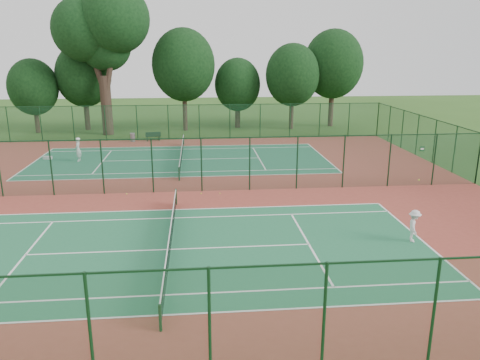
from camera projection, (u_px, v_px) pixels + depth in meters
name	position (u px, v px, depth m)	size (l,w,h in m)	color
ground	(178.00, 192.00, 29.91)	(120.00, 120.00, 0.00)	#2C541A
red_pad	(178.00, 192.00, 29.91)	(40.00, 36.00, 0.01)	brown
court_near	(171.00, 249.00, 21.28)	(23.77, 10.97, 0.01)	#216942
court_far	(182.00, 160.00, 38.54)	(23.77, 10.97, 0.01)	#1F6243
fence_north	(184.00, 122.00, 46.69)	(40.00, 0.09, 3.50)	#18492B
fence_south	(151.00, 330.00, 12.18)	(40.00, 0.09, 3.50)	#184928
fence_east	(479.00, 159.00, 31.19)	(0.09, 36.00, 3.50)	#1B5132
fence_divider	(177.00, 165.00, 29.44)	(40.00, 0.09, 3.50)	#194B2F
tennis_net_near	(170.00, 239.00, 21.14)	(0.10, 12.90, 0.97)	#153A1C
tennis_net_far	(182.00, 153.00, 38.39)	(0.10, 12.90, 0.97)	#153B22
player_near	(414.00, 226.00, 21.97)	(1.00, 0.58, 1.55)	silver
player_far	(78.00, 149.00, 37.76)	(0.70, 0.46, 1.92)	silver
trash_bin	(133.00, 137.00, 45.89)	(0.47, 0.47, 0.84)	slate
bench	(153.00, 136.00, 46.25)	(1.53, 0.71, 0.91)	black
kit_bag	(48.00, 158.00, 38.60)	(0.70, 0.26, 0.26)	silver
stray_ball_a	(201.00, 193.00, 29.42)	(0.08, 0.08, 0.08)	gold
stray_ball_b	(220.00, 193.00, 29.47)	(0.07, 0.07, 0.07)	gold
stray_ball_c	(127.00, 194.00, 29.33)	(0.07, 0.07, 0.07)	#D3F438
big_tree	(102.00, 29.00, 47.21)	(9.91, 7.25, 15.22)	#33231B
evergreen_row	(190.00, 129.00, 53.20)	(39.00, 5.00, 12.00)	black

